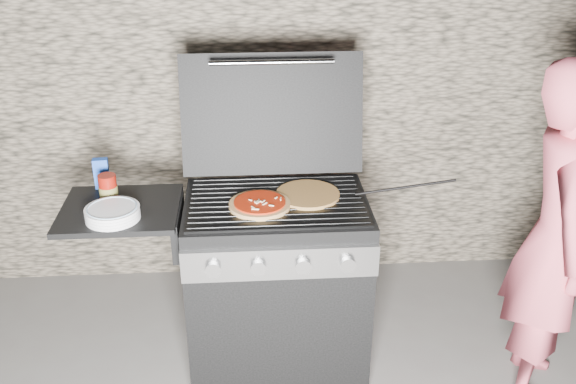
{
  "coord_description": "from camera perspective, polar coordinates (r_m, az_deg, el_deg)",
  "views": [
    {
      "loc": [
        -0.12,
        -2.47,
        2.16
      ],
      "look_at": [
        0.05,
        0.0,
        0.95
      ],
      "focal_mm": 40.0,
      "sensor_mm": 36.0,
      "label": 1
    }
  ],
  "objects": [
    {
      "name": "ground",
      "position": [
        3.29,
        -0.9,
        -15.06
      ],
      "size": [
        50.0,
        50.0,
        0.0
      ],
      "primitive_type": "plane",
      "color": "#595551"
    },
    {
      "name": "stone_wall",
      "position": [
        3.74,
        -1.88,
        6.35
      ],
      "size": [
        8.0,
        0.35,
        1.8
      ],
      "primitive_type": "cube",
      "color": "gray",
      "rests_on": "ground"
    },
    {
      "name": "gas_grill",
      "position": [
        3.01,
        -5.78,
        -8.66
      ],
      "size": [
        1.34,
        0.79,
        0.91
      ],
      "primitive_type": null,
      "color": "black",
      "rests_on": "ground"
    },
    {
      "name": "pizza_topped",
      "position": [
        2.72,
        -2.53,
        -1.05
      ],
      "size": [
        0.3,
        0.3,
        0.03
      ],
      "primitive_type": null,
      "rotation": [
        0.0,
        0.0,
        0.15
      ],
      "color": "tan",
      "rests_on": "gas_grill"
    },
    {
      "name": "pizza_plain",
      "position": [
        2.81,
        1.76,
        -0.22
      ],
      "size": [
        0.35,
        0.35,
        0.01
      ],
      "primitive_type": "cylinder",
      "rotation": [
        0.0,
        0.0,
        0.27
      ],
      "color": "tan",
      "rests_on": "gas_grill"
    },
    {
      "name": "sauce_jar",
      "position": [
        2.88,
        -15.7,
        0.36
      ],
      "size": [
        0.08,
        0.08,
        0.12
      ],
      "primitive_type": "cylinder",
      "rotation": [
        0.0,
        0.0,
        -0.09
      ],
      "color": "maroon",
      "rests_on": "gas_grill"
    },
    {
      "name": "blue_carton",
      "position": [
        3.0,
        -16.24,
        1.6
      ],
      "size": [
        0.07,
        0.04,
        0.14
      ],
      "primitive_type": "cube",
      "rotation": [
        0.0,
        0.0,
        0.1
      ],
      "color": "blue",
      "rests_on": "gas_grill"
    },
    {
      "name": "plate_stack",
      "position": [
        2.73,
        -15.33,
        -1.83
      ],
      "size": [
        0.27,
        0.27,
        0.05
      ],
      "primitive_type": "cylinder",
      "rotation": [
        0.0,
        0.0,
        -0.22
      ],
      "color": "white",
      "rests_on": "gas_grill"
    },
    {
      "name": "person",
      "position": [
        2.96,
        22.79,
        -3.92
      ],
      "size": [
        0.53,
        0.66,
        1.57
      ],
      "primitive_type": "imported",
      "rotation": [
        0.0,
        0.0,
        1.27
      ],
      "color": "#CF5161",
      "rests_on": "ground"
    },
    {
      "name": "tongs",
      "position": [
        2.84,
        10.38,
        0.4
      ],
      "size": [
        0.43,
        0.06,
        0.09
      ],
      "primitive_type": "cylinder",
      "rotation": [
        0.0,
        1.4,
        -0.1
      ],
      "color": "black",
      "rests_on": "gas_grill"
    }
  ]
}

